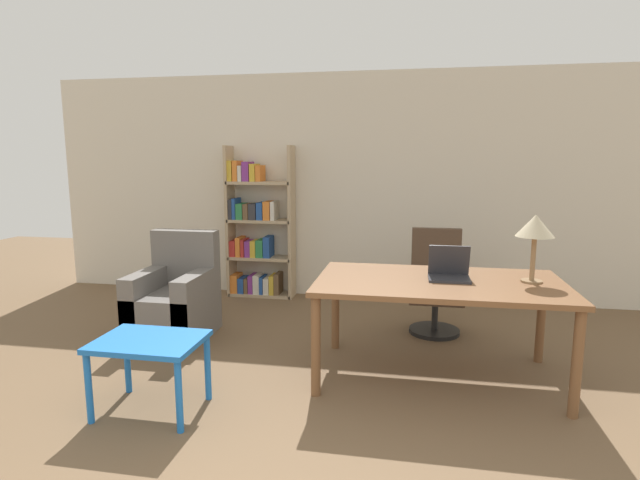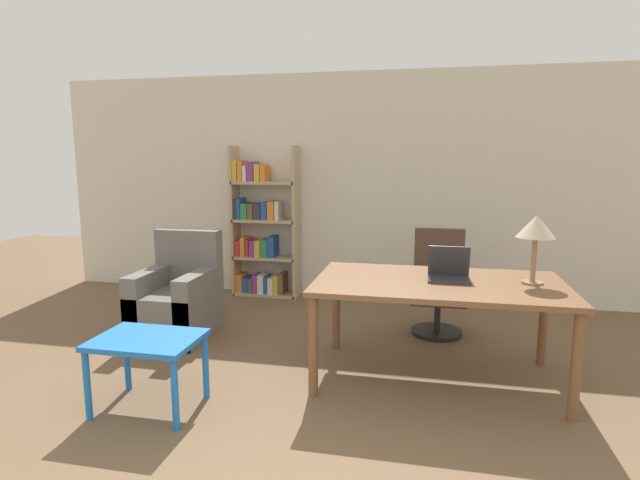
% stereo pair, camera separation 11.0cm
% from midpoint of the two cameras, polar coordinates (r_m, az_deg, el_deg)
% --- Properties ---
extents(wall_back, '(8.00, 0.06, 2.70)m').
position_cam_midpoint_polar(wall_back, '(6.04, 6.47, 5.97)').
color(wall_back, beige).
rests_on(wall_back, ground_plane).
extents(desk, '(1.85, 1.05, 0.78)m').
position_cam_midpoint_polar(desk, '(3.91, 14.14, -5.73)').
color(desk, brown).
rests_on(desk, ground_plane).
extents(laptop, '(0.31, 0.25, 0.26)m').
position_cam_midpoint_polar(laptop, '(3.94, 15.28, -3.61)').
color(laptop, '#2D2D33').
rests_on(laptop, desk).
extents(table_lamp, '(0.28, 0.28, 0.51)m').
position_cam_midpoint_polar(table_lamp, '(3.97, 24.20, 1.15)').
color(table_lamp, olive).
rests_on(table_lamp, desk).
extents(office_chair, '(0.51, 0.51, 1.01)m').
position_cam_midpoint_polar(office_chair, '(5.05, 13.96, -5.22)').
color(office_chair, black).
rests_on(office_chair, ground_plane).
extents(side_table_blue, '(0.69, 0.51, 0.51)m').
position_cam_midpoint_polar(side_table_blue, '(3.60, -18.28, -11.63)').
color(side_table_blue, blue).
rests_on(side_table_blue, ground_plane).
extents(armchair, '(0.66, 0.78, 0.99)m').
position_cam_midpoint_polar(armchair, '(5.02, -15.33, -6.89)').
color(armchair, '#66605B').
rests_on(armchair, ground_plane).
extents(bookshelf, '(0.82, 0.28, 1.85)m').
position_cam_midpoint_polar(bookshelf, '(6.19, -6.27, 0.88)').
color(bookshelf, tan).
rests_on(bookshelf, ground_plane).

